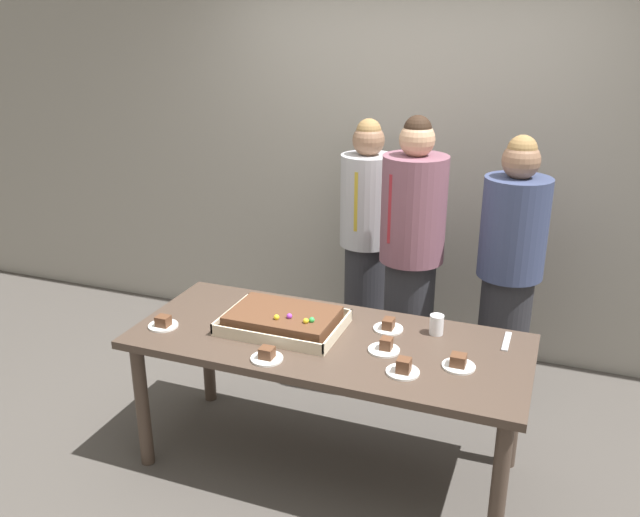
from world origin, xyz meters
The scene contains 15 objects.
ground_plane centered at (0.00, 0.00, 0.00)m, with size 12.00×12.00×0.00m, color #4C4742.
interior_back_panel centered at (0.00, 1.60, 1.50)m, with size 8.00×0.12×3.00m, color #9E998E.
party_table centered at (0.00, 0.00, 0.65)m, with size 1.94×0.82×0.74m.
sheet_cake centered at (-0.25, 0.02, 0.78)m, with size 0.59×0.42×0.11m.
plated_slice_near_left centered at (0.43, -0.20, 0.76)m, with size 0.15×0.15×0.07m.
plated_slice_near_right centered at (-0.82, -0.18, 0.76)m, with size 0.15×0.15×0.06m.
plated_slice_far_left centered at (0.64, -0.06, 0.76)m, with size 0.15×0.15×0.06m.
plated_slice_far_right centered at (0.25, 0.19, 0.76)m, with size 0.15×0.15×0.06m.
plated_slice_center_front centered at (-0.19, -0.30, 0.76)m, with size 0.15×0.15×0.06m.
plated_slice_center_back centered at (0.29, -0.03, 0.76)m, with size 0.15×0.15×0.07m.
drink_cup_nearest centered at (0.48, 0.23, 0.79)m, with size 0.07×0.07×0.10m, color white.
cake_server_utensil centered at (0.82, 0.27, 0.74)m, with size 0.03×0.20×0.01m, color silver.
person_serving_front centered at (-0.17, 1.16, 0.85)m, with size 0.34×0.34×1.63m.
person_green_shirt_behind centered at (0.76, 0.91, 0.84)m, with size 0.37×0.37×1.63m.
person_striped_tie_right centered at (0.21, 0.84, 0.88)m, with size 0.37×0.37×1.72m.
Camera 1 is at (0.99, -2.71, 2.22)m, focal length 36.99 mm.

